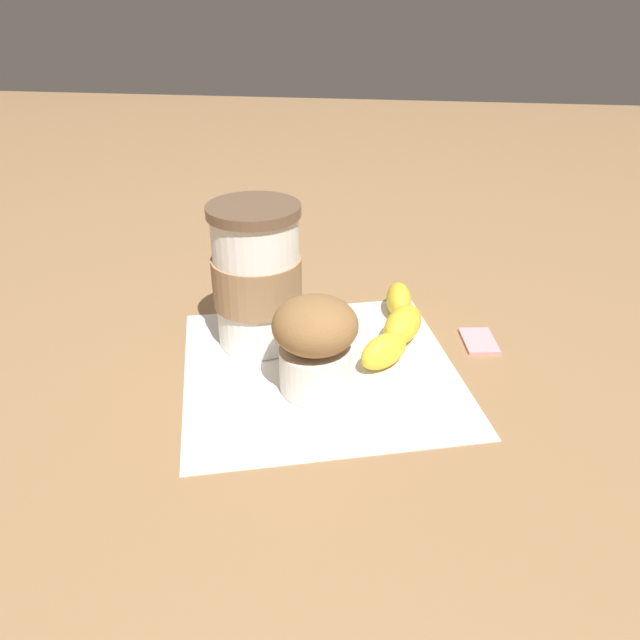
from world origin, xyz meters
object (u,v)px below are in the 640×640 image
at_px(muffin, 311,342).
at_px(banana, 396,324).
at_px(coffee_cup, 257,277).
at_px(sugar_packet, 479,339).

relative_size(muffin, banana, 0.53).
xyz_separation_m(coffee_cup, sugar_packet, (0.22, 0.03, -0.07)).
height_order(banana, sugar_packet, banana).
height_order(coffee_cup, sugar_packet, coffee_cup).
distance_m(coffee_cup, banana, 0.15).
bearing_deg(banana, sugar_packet, 3.52).
bearing_deg(coffee_cup, muffin, -49.86).
distance_m(banana, sugar_packet, 0.09).
bearing_deg(sugar_packet, muffin, -146.95).
relative_size(muffin, sugar_packet, 1.80).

